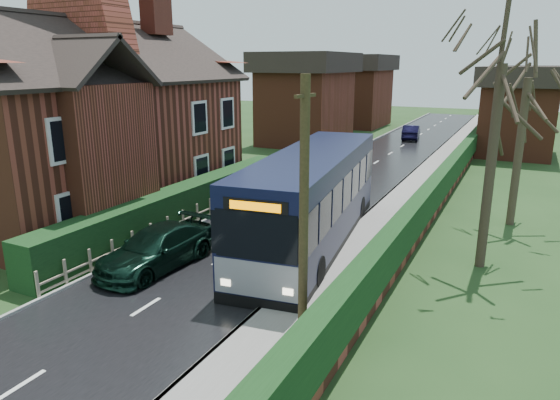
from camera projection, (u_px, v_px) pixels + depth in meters
The scene contains 18 objects.
ground at pixel (188, 281), 15.96m from camera, with size 140.00×140.00×0.00m, color #27441D.
road at pixel (310, 204), 24.60m from camera, with size 6.00×100.00×0.02m, color black.
pavement at pixel (395, 214), 22.78m from camera, with size 2.50×100.00×0.14m, color slate.
kerb_right at pixel (370, 211), 23.29m from camera, with size 0.12×100.00×0.14m, color gray.
kerb_left at pixel (256, 196), 25.89m from camera, with size 0.12×100.00×0.10m, color gray.
front_hedge at pixel (183, 204), 21.73m from camera, with size 1.20×16.00×1.60m, color black.
picket_fence at pixel (197, 214), 21.50m from camera, with size 0.10×16.00×0.90m, color gray, non-canonical shape.
right_wall_hedge at pixel (432, 198), 21.87m from camera, with size 0.60×50.00×1.80m.
brick_house at pixel (89, 117), 22.65m from camera, with size 9.30×14.60×10.30m.
bus at pixel (312, 199), 18.83m from camera, with size 4.13×11.92×3.55m.
car_silver at pixel (286, 184), 25.37m from camera, with size 1.81×4.51×1.54m, color silver.
car_green at pixel (157, 248), 16.87m from camera, with size 1.92×4.71×1.37m, color black.
car_distant at pixel (411, 132), 45.36m from camera, with size 1.40×4.00×1.32m, color black.
bus_stop_sign at pixel (303, 224), 15.64m from camera, with size 0.12×0.43×2.82m.
telegraph_pole at pixel (304, 218), 11.44m from camera, with size 0.22×0.84×6.52m.
tree_right_near at pixel (504, 48), 15.25m from camera, with size 4.45×4.45×9.62m.
tree_right_far at pixel (530, 67), 19.84m from camera, with size 4.57×4.57×8.82m.
tree_house_side at pixel (127, 39), 29.02m from camera, with size 4.76×4.76×10.83m.
Camera 1 is at (9.13, -11.89, 6.73)m, focal length 32.00 mm.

